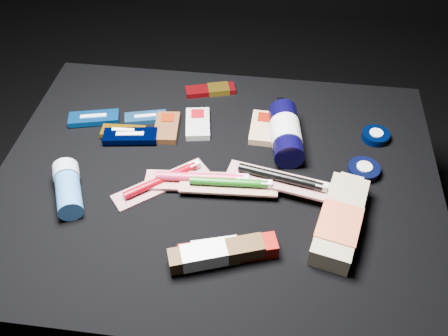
# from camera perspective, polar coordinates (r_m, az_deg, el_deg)

# --- Properties ---
(ground) EXTENTS (3.00, 3.00, 0.00)m
(ground) POSITION_cam_1_polar(r_m,az_deg,el_deg) (1.42, -0.67, -12.21)
(ground) COLOR black
(ground) RESTS_ON ground
(cloth_table) EXTENTS (0.98, 0.78, 0.40)m
(cloth_table) POSITION_cam_1_polar(r_m,az_deg,el_deg) (1.26, -0.74, -7.32)
(cloth_table) COLOR black
(cloth_table) RESTS_ON ground
(luna_bar_0) EXTENTS (0.11, 0.06, 0.01)m
(luna_bar_0) POSITION_cam_1_polar(r_m,az_deg,el_deg) (1.26, -8.94, 5.73)
(luna_bar_0) COLOR #2361A4
(luna_bar_0) RESTS_ON cloth_table
(luna_bar_1) EXTENTS (0.13, 0.07, 0.02)m
(luna_bar_1) POSITION_cam_1_polar(r_m,az_deg,el_deg) (1.28, -14.64, 5.54)
(luna_bar_1) COLOR #0A4697
(luna_bar_1) RESTS_ON cloth_table
(luna_bar_2) EXTENTS (0.13, 0.06, 0.02)m
(luna_bar_2) POSITION_cam_1_polar(r_m,az_deg,el_deg) (1.20, -10.66, 3.60)
(luna_bar_2) COLOR black
(luna_bar_2) RESTS_ON cloth_table
(luna_bar_3) EXTENTS (0.11, 0.05, 0.01)m
(luna_bar_3) POSITION_cam_1_polar(r_m,az_deg,el_deg) (1.22, -11.43, 4.11)
(luna_bar_3) COLOR #AD6B05
(luna_bar_3) RESTS_ON cloth_table
(clif_bar_0) EXTENTS (0.07, 0.11, 0.02)m
(clif_bar_0) POSITION_cam_1_polar(r_m,az_deg,el_deg) (1.22, -6.54, 4.74)
(clif_bar_0) COLOR #4C2A15
(clif_bar_0) RESTS_ON cloth_table
(clif_bar_1) EXTENTS (0.07, 0.11, 0.02)m
(clif_bar_1) POSITION_cam_1_polar(r_m,az_deg,el_deg) (1.23, -3.01, 5.20)
(clif_bar_1) COLOR #A8A8A2
(clif_bar_1) RESTS_ON cloth_table
(clif_bar_2) EXTENTS (0.06, 0.11, 0.02)m
(clif_bar_2) POSITION_cam_1_polar(r_m,az_deg,el_deg) (1.22, 4.53, 4.73)
(clif_bar_2) COLOR tan
(clif_bar_2) RESTS_ON cloth_table
(power_bar) EXTENTS (0.14, 0.07, 0.02)m
(power_bar) POSITION_cam_1_polar(r_m,az_deg,el_deg) (1.33, -1.25, 8.93)
(power_bar) COLOR maroon
(power_bar) RESTS_ON cloth_table
(lotion_bottle) EXTENTS (0.09, 0.22, 0.07)m
(lotion_bottle) POSITION_cam_1_polar(r_m,az_deg,el_deg) (1.17, 7.07, 4.01)
(lotion_bottle) COLOR black
(lotion_bottle) RESTS_ON cloth_table
(cream_tin_upper) EXTENTS (0.06, 0.06, 0.02)m
(cream_tin_upper) POSITION_cam_1_polar(r_m,az_deg,el_deg) (1.24, 16.94, 3.55)
(cream_tin_upper) COLOR black
(cream_tin_upper) RESTS_ON cloth_table
(cream_tin_lower) EXTENTS (0.07, 0.07, 0.02)m
(cream_tin_lower) POSITION_cam_1_polar(r_m,az_deg,el_deg) (1.15, 15.68, -0.20)
(cream_tin_lower) COLOR black
(cream_tin_lower) RESTS_ON cloth_table
(bodywash_bottle) EXTENTS (0.12, 0.24, 0.05)m
(bodywash_bottle) POSITION_cam_1_polar(r_m,az_deg,el_deg) (1.02, 13.07, -6.07)
(bodywash_bottle) COLOR tan
(bodywash_bottle) RESTS_ON cloth_table
(deodorant_stick) EXTENTS (0.10, 0.14, 0.06)m
(deodorant_stick) POSITION_cam_1_polar(r_m,az_deg,el_deg) (1.10, -17.41, -2.19)
(deodorant_stick) COLOR #3063A3
(deodorant_stick) RESTS_ON cloth_table
(toothbrush_pack_0) EXTENTS (0.20, 0.18, 0.02)m
(toothbrush_pack_0) POSITION_cam_1_polar(r_m,az_deg,el_deg) (1.09, -7.08, -1.57)
(toothbrush_pack_0) COLOR #A9A19E
(toothbrush_pack_0) RESTS_ON cloth_table
(toothbrush_pack_1) EXTENTS (0.24, 0.07, 0.03)m
(toothbrush_pack_1) POSITION_cam_1_polar(r_m,az_deg,el_deg) (1.08, -2.60, -1.34)
(toothbrush_pack_1) COLOR #BAB1AE
(toothbrush_pack_1) RESTS_ON cloth_table
(toothbrush_pack_2) EXTENTS (0.21, 0.06, 0.02)m
(toothbrush_pack_2) POSITION_cam_1_polar(r_m,az_deg,el_deg) (1.06, 0.67, -1.89)
(toothbrush_pack_2) COLOR #BEB4B0
(toothbrush_pack_2) RESTS_ON cloth_table
(toothbrush_pack_3) EXTENTS (0.24, 0.10, 0.03)m
(toothbrush_pack_3) POSITION_cam_1_polar(r_m,az_deg,el_deg) (1.06, 6.56, -1.31)
(toothbrush_pack_3) COLOR beige
(toothbrush_pack_3) RESTS_ON cloth_table
(toothpaste_carton_red) EXTENTS (0.19, 0.09, 0.04)m
(toothpaste_carton_red) POSITION_cam_1_polar(r_m,az_deg,el_deg) (0.96, -0.02, -9.56)
(toothpaste_carton_red) COLOR #890801
(toothpaste_carton_red) RESTS_ON cloth_table
(toothpaste_carton_green) EXTENTS (0.18, 0.10, 0.04)m
(toothpaste_carton_green) POSITION_cam_1_polar(r_m,az_deg,el_deg) (0.95, -1.37, -9.83)
(toothpaste_carton_green) COLOR #3E260F
(toothpaste_carton_green) RESTS_ON cloth_table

